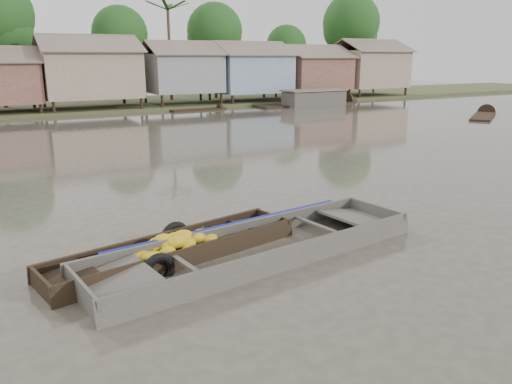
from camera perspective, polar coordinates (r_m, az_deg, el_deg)
ground at (r=10.42m, az=1.38°, el=-6.55°), size 120.00×120.00×0.00m
riverbank at (r=40.98m, az=-18.44°, el=13.37°), size 120.00×12.47×10.22m
banana_boat at (r=10.08m, az=-9.48°, el=-6.68°), size 5.45×2.28×0.74m
viewer_boat at (r=10.10m, az=0.22°, el=-6.96°), size 7.35×2.74×0.58m
distant_boats at (r=38.72m, az=2.80°, el=9.85°), size 47.53×16.52×1.38m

